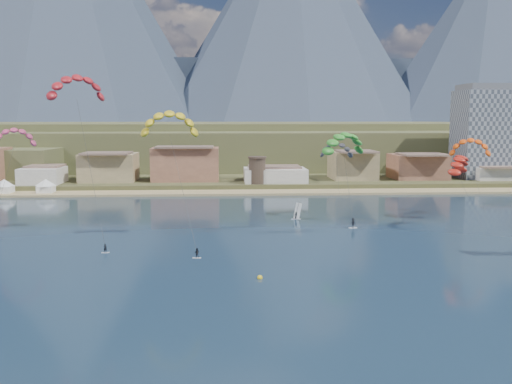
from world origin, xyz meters
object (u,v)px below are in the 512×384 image
kitesurfer_yellow (170,120)px  buoy (260,278)px  kitesurfer_red (76,84)px  windsurfer (297,214)px  watchtower (257,170)px  apartment_tower (487,132)px  kitesurfer_green (344,141)px

kitesurfer_yellow → buoy: (14.55, -24.72, -22.02)m
kitesurfer_red → buoy: kitesurfer_red is taller
windsurfer → buoy: windsurfer is taller
watchtower → kitesurfer_red: size_ratio=0.27×
windsurfer → apartment_tower: bearing=42.1°
watchtower → kitesurfer_red: (-36.96, -72.05, 22.29)m
kitesurfer_green → apartment_tower: bearing=46.2°
watchtower → windsurfer: 53.61m
kitesurfer_green → buoy: 55.15m
kitesurfer_yellow → kitesurfer_green: (36.27, 22.89, -4.59)m
watchtower → windsurfer: watchtower is taller
kitesurfer_red → kitesurfer_green: (53.21, 19.56, -11.10)m
apartment_tower → kitesurfer_yellow: bearing=-138.2°
watchtower → kitesurfer_yellow: (-20.02, -75.38, 15.78)m
apartment_tower → kitesurfer_green: apartment_tower is taller
watchtower → kitesurfer_yellow: size_ratio=0.33×
apartment_tower → windsurfer: size_ratio=8.65×
watchtower → kitesurfer_yellow: bearing=-104.9°
apartment_tower → kitesurfer_yellow: size_ratio=1.23×
kitesurfer_red → kitesurfer_green: 57.76m
apartment_tower → kitesurfer_red: size_ratio=1.00×
watchtower → kitesurfer_green: (16.25, -52.49, 11.19)m
kitesurfer_yellow → kitesurfer_green: 43.13m
windsurfer → buoy: bearing=-103.4°
windsurfer → watchtower: bearing=96.2°
windsurfer → kitesurfer_red: bearing=-156.0°
kitesurfer_red → windsurfer: kitesurfer_red is taller
kitesurfer_green → windsurfer: (-10.49, -0.55, -16.38)m
kitesurfer_red → kitesurfer_yellow: 18.45m
buoy → kitesurfer_red: bearing=138.3°
apartment_tower → windsurfer: 101.41m
kitesurfer_red → buoy: bearing=-41.7°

